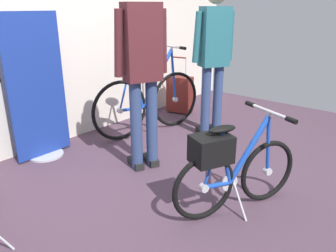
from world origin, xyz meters
name	(u,v)px	position (x,y,z in m)	size (l,w,h in m)	color
ground_plane	(179,190)	(0.00, 0.00, 0.00)	(6.49, 6.49, 0.00)	#473342
floor_banner_stand	(38,97)	(-0.35, 1.53, 0.65)	(0.60, 0.36, 1.46)	#B7B7BC
folding_bike_foreground	(230,167)	(0.01, -0.47, 0.38)	(1.03, 0.60, 0.79)	black
display_bike_right	(149,102)	(0.88, 1.17, 0.40)	(1.50, 0.53, 1.06)	black
visitor_near_wall	(214,51)	(1.30, 0.53, 1.01)	(0.47, 0.37, 1.75)	navy
visitor_browsing	(142,61)	(0.14, 0.54, 1.04)	(0.49, 0.36, 1.79)	navy
rolling_suitcase	(180,94)	(1.76, 1.38, 0.28)	(0.24, 0.39, 0.83)	maroon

